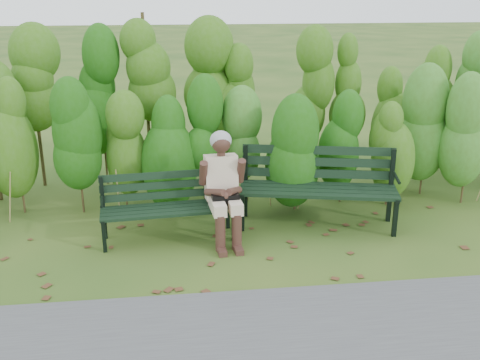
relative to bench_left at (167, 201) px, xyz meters
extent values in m
plane|color=#274B17|center=(0.87, -0.48, -0.47)|extent=(80.00, 80.00, 0.00)
cylinder|color=#47381E|center=(-1.88, 0.82, -0.07)|extent=(0.03, 0.03, 0.80)
ellipsoid|color=#3A6E12|center=(-1.88, 0.82, 0.57)|extent=(0.64, 0.64, 1.44)
cylinder|color=#47381E|center=(-1.27, 0.82, -0.07)|extent=(0.03, 0.03, 0.80)
ellipsoid|color=#3A6E12|center=(-1.27, 0.82, 0.57)|extent=(0.64, 0.64, 1.44)
cylinder|color=#47381E|center=(-0.66, 0.82, -0.07)|extent=(0.03, 0.03, 0.80)
ellipsoid|color=#3A6E12|center=(-0.66, 0.82, 0.57)|extent=(0.64, 0.64, 1.44)
cylinder|color=#47381E|center=(-0.05, 0.82, -0.07)|extent=(0.03, 0.03, 0.80)
ellipsoid|color=#3A6E12|center=(-0.05, 0.82, 0.57)|extent=(0.64, 0.64, 1.44)
cylinder|color=#47381E|center=(0.57, 0.82, -0.07)|extent=(0.03, 0.03, 0.80)
ellipsoid|color=#3A6E12|center=(0.57, 0.82, 0.57)|extent=(0.64, 0.64, 1.44)
cylinder|color=#47381E|center=(1.18, 0.82, -0.07)|extent=(0.03, 0.03, 0.80)
ellipsoid|color=#3A6E12|center=(1.18, 0.82, 0.57)|extent=(0.64, 0.64, 1.44)
cylinder|color=#47381E|center=(1.79, 0.82, -0.07)|extent=(0.03, 0.03, 0.80)
ellipsoid|color=#3A6E12|center=(1.79, 0.82, 0.57)|extent=(0.64, 0.64, 1.44)
cylinder|color=#47381E|center=(2.40, 0.82, -0.07)|extent=(0.03, 0.03, 0.80)
ellipsoid|color=#3A6E12|center=(2.40, 0.82, 0.57)|extent=(0.64, 0.64, 1.44)
cylinder|color=#47381E|center=(3.01, 0.82, -0.07)|extent=(0.03, 0.03, 0.80)
ellipsoid|color=#3A6E12|center=(3.01, 0.82, 0.57)|extent=(0.64, 0.64, 1.44)
cylinder|color=#47381E|center=(3.63, 0.82, -0.07)|extent=(0.03, 0.03, 0.80)
ellipsoid|color=#3A6E12|center=(3.63, 0.82, 0.57)|extent=(0.64, 0.64, 1.44)
cylinder|color=#47381E|center=(4.24, 0.82, -0.07)|extent=(0.03, 0.03, 0.80)
ellipsoid|color=#3A6E12|center=(4.24, 0.82, 0.57)|extent=(0.64, 0.64, 1.44)
cylinder|color=#47381E|center=(-1.82, 1.82, 0.08)|extent=(0.04, 0.04, 1.10)
ellipsoid|color=#1F5D0E|center=(-1.82, 1.82, 0.96)|extent=(0.70, 0.70, 1.98)
cylinder|color=#47381E|center=(-1.05, 1.82, 0.08)|extent=(0.04, 0.04, 1.10)
ellipsoid|color=#1F5D0E|center=(-1.05, 1.82, 0.96)|extent=(0.70, 0.70, 1.98)
cylinder|color=#47381E|center=(-0.28, 1.82, 0.08)|extent=(0.04, 0.04, 1.10)
ellipsoid|color=#1F5D0E|center=(-0.28, 1.82, 0.96)|extent=(0.70, 0.70, 1.98)
cylinder|color=#47381E|center=(0.49, 1.82, 0.08)|extent=(0.04, 0.04, 1.10)
ellipsoid|color=#1F5D0E|center=(0.49, 1.82, 0.96)|extent=(0.70, 0.70, 1.98)
cylinder|color=#47381E|center=(1.26, 1.82, 0.08)|extent=(0.04, 0.04, 1.10)
ellipsoid|color=#1F5D0E|center=(1.26, 1.82, 0.96)|extent=(0.70, 0.70, 1.98)
cylinder|color=#47381E|center=(2.02, 1.82, 0.08)|extent=(0.04, 0.04, 1.10)
ellipsoid|color=#1F5D0E|center=(2.02, 1.82, 0.96)|extent=(0.70, 0.70, 1.98)
cylinder|color=#47381E|center=(2.79, 1.82, 0.08)|extent=(0.04, 0.04, 1.10)
ellipsoid|color=#1F5D0E|center=(2.79, 1.82, 0.96)|extent=(0.70, 0.70, 1.98)
cylinder|color=#47381E|center=(3.56, 1.82, 0.08)|extent=(0.04, 0.04, 1.10)
ellipsoid|color=#1F5D0E|center=(3.56, 1.82, 0.96)|extent=(0.70, 0.70, 1.98)
cylinder|color=#47381E|center=(4.33, 1.82, 0.08)|extent=(0.04, 0.04, 1.10)
ellipsoid|color=#1F5D0E|center=(4.33, 1.82, 0.96)|extent=(0.70, 0.70, 1.98)
cube|color=brown|center=(0.34, 0.09, -0.47)|extent=(0.11, 0.11, 0.01)
cube|color=brown|center=(1.90, -1.25, -0.47)|extent=(0.07, 0.09, 0.01)
cube|color=brown|center=(3.86, -0.08, -0.47)|extent=(0.11, 0.10, 0.01)
cube|color=brown|center=(2.86, -1.01, -0.47)|extent=(0.10, 0.09, 0.01)
cube|color=brown|center=(1.15, -1.30, -0.47)|extent=(0.10, 0.11, 0.01)
cube|color=brown|center=(0.06, -0.34, -0.47)|extent=(0.10, 0.08, 0.01)
cube|color=brown|center=(1.18, -0.18, -0.47)|extent=(0.09, 0.10, 0.01)
cube|color=brown|center=(-1.32, -0.68, -0.47)|extent=(0.10, 0.11, 0.01)
cube|color=brown|center=(3.22, -0.17, -0.47)|extent=(0.11, 0.11, 0.01)
cube|color=brown|center=(1.00, 0.37, -0.47)|extent=(0.11, 0.09, 0.01)
cube|color=brown|center=(-0.43, -0.02, -0.47)|extent=(0.10, 0.11, 0.01)
cube|color=brown|center=(-1.30, 0.00, -0.47)|extent=(0.11, 0.10, 0.01)
cube|color=brown|center=(0.37, -1.00, -0.47)|extent=(0.11, 0.11, 0.01)
cube|color=brown|center=(2.90, -1.65, -0.47)|extent=(0.11, 0.11, 0.01)
cube|color=brown|center=(0.65, -0.79, -0.47)|extent=(0.10, 0.11, 0.01)
cube|color=brown|center=(3.06, -1.30, -0.47)|extent=(0.09, 0.11, 0.01)
cube|color=brown|center=(-0.20, -0.19, -0.47)|extent=(0.11, 0.11, 0.01)
cube|color=brown|center=(0.66, -0.32, -0.47)|extent=(0.09, 0.11, 0.01)
cube|color=brown|center=(1.43, -1.40, -0.47)|extent=(0.10, 0.11, 0.01)
cube|color=brown|center=(2.49, -1.13, -0.47)|extent=(0.11, 0.11, 0.01)
cube|color=brown|center=(3.32, 0.31, -0.47)|extent=(0.09, 0.10, 0.01)
cube|color=brown|center=(2.12, -1.62, -0.47)|extent=(0.07, 0.09, 0.01)
cube|color=brown|center=(1.20, -0.09, -0.47)|extent=(0.11, 0.10, 0.01)
cube|color=brown|center=(1.74, -0.30, -0.47)|extent=(0.10, 0.09, 0.01)
cube|color=brown|center=(1.37, -0.53, -0.47)|extent=(0.08, 0.10, 0.01)
cube|color=brown|center=(0.16, -1.39, -0.47)|extent=(0.11, 0.10, 0.01)
cube|color=brown|center=(1.58, -0.78, -0.47)|extent=(0.11, 0.11, 0.01)
cube|color=brown|center=(2.51, -1.00, -0.47)|extent=(0.10, 0.08, 0.01)
cube|color=brown|center=(0.56, 0.01, -0.47)|extent=(0.11, 0.10, 0.01)
cube|color=brown|center=(0.09, 0.00, -0.47)|extent=(0.09, 0.11, 0.01)
cube|color=brown|center=(-0.61, -0.27, -0.47)|extent=(0.10, 0.08, 0.01)
cube|color=brown|center=(2.42, 0.21, -0.47)|extent=(0.11, 0.11, 0.01)
cube|color=brown|center=(-0.60, -0.84, -0.47)|extent=(0.11, 0.11, 0.01)
cube|color=brown|center=(1.19, -1.66, -0.47)|extent=(0.10, 0.11, 0.01)
cube|color=black|center=(0.02, -0.26, -0.07)|extent=(1.60, 0.23, 0.04)
cube|color=black|center=(0.01, -0.15, -0.07)|extent=(1.60, 0.23, 0.04)
cube|color=black|center=(0.00, -0.04, -0.07)|extent=(1.60, 0.23, 0.04)
cube|color=black|center=(-0.01, 0.07, -0.07)|extent=(1.60, 0.23, 0.04)
cube|color=black|center=(-0.01, 0.15, 0.03)|extent=(1.60, 0.18, 0.09)
cube|color=black|center=(-0.01, 0.16, 0.15)|extent=(1.60, 0.18, 0.09)
cube|color=black|center=(-0.01, 0.18, 0.28)|extent=(1.60, 0.18, 0.09)
cube|color=black|center=(-0.74, -0.34, -0.27)|extent=(0.05, 0.05, 0.40)
cube|color=black|center=(-0.77, 0.04, -0.07)|extent=(0.05, 0.05, 0.80)
cube|color=black|center=(-0.75, -0.16, -0.09)|extent=(0.08, 0.45, 0.04)
cylinder|color=black|center=(-0.75, -0.20, 0.11)|extent=(0.06, 0.33, 0.03)
cube|color=black|center=(0.78, -0.21, -0.27)|extent=(0.05, 0.05, 0.40)
cube|color=black|center=(0.75, 0.17, -0.07)|extent=(0.05, 0.05, 0.80)
cube|color=black|center=(0.77, -0.03, -0.09)|extent=(0.08, 0.45, 0.04)
cylinder|color=black|center=(0.77, -0.08, 0.11)|extent=(0.06, 0.33, 0.03)
cube|color=black|center=(1.85, -0.11, 0.02)|extent=(1.96, 0.54, 0.04)
cube|color=black|center=(1.88, 0.02, 0.02)|extent=(1.96, 0.54, 0.04)
cube|color=black|center=(1.91, 0.16, 0.02)|extent=(1.96, 0.54, 0.04)
cube|color=black|center=(1.94, 0.29, 0.02)|extent=(1.96, 0.54, 0.04)
cube|color=black|center=(1.96, 0.39, 0.14)|extent=(1.94, 0.48, 0.12)
cube|color=black|center=(1.96, 0.40, 0.30)|extent=(1.94, 0.48, 0.12)
cube|color=black|center=(1.97, 0.42, 0.45)|extent=(1.94, 0.48, 0.12)
cube|color=black|center=(0.93, 0.08, -0.22)|extent=(0.07, 0.07, 0.49)
cube|color=black|center=(1.03, 0.54, 0.02)|extent=(0.07, 0.07, 0.99)
cube|color=black|center=(0.97, 0.29, 0.00)|extent=(0.17, 0.55, 0.04)
cylinder|color=black|center=(0.96, 0.24, 0.24)|extent=(0.13, 0.41, 0.04)
cube|color=black|center=(2.77, -0.33, -0.22)|extent=(0.07, 0.07, 0.49)
cube|color=black|center=(2.87, 0.13, 0.02)|extent=(0.07, 0.07, 0.99)
cube|color=black|center=(2.82, -0.11, 0.00)|extent=(0.17, 0.55, 0.04)
cylinder|color=black|center=(2.81, -0.17, 0.24)|extent=(0.13, 0.41, 0.04)
cube|color=beige|center=(0.59, -0.28, 0.03)|extent=(0.19, 0.47, 0.14)
cube|color=beige|center=(0.78, -0.26, 0.03)|extent=(0.19, 0.47, 0.14)
cylinder|color=#462820|center=(0.60, -0.46, -0.25)|extent=(0.13, 0.13, 0.44)
cylinder|color=#462820|center=(0.80, -0.44, -0.25)|extent=(0.13, 0.13, 0.44)
cube|color=#462820|center=(0.61, -0.55, -0.44)|extent=(0.11, 0.22, 0.06)
cube|color=#462820|center=(0.80, -0.53, -0.44)|extent=(0.11, 0.22, 0.06)
cube|color=beige|center=(0.66, 0.02, 0.27)|extent=(0.41, 0.30, 0.56)
cylinder|color=#462820|center=(0.66, 0.00, 0.57)|extent=(0.10, 0.10, 0.11)
sphere|color=#462820|center=(0.66, -0.01, 0.71)|extent=(0.23, 0.23, 0.23)
ellipsoid|color=gray|center=(0.66, 0.02, 0.73)|extent=(0.26, 0.25, 0.24)
cylinder|color=#462820|center=(0.44, -0.08, 0.37)|extent=(0.12, 0.23, 0.34)
cylinder|color=#462820|center=(0.89, -0.05, 0.37)|extent=(0.12, 0.23, 0.34)
cylinder|color=#462820|center=(0.56, -0.22, 0.17)|extent=(0.26, 0.27, 0.14)
cylinder|color=#462820|center=(0.79, -0.20, 0.17)|extent=(0.23, 0.29, 0.14)
sphere|color=#462820|center=(0.68, -0.27, 0.15)|extent=(0.12, 0.12, 0.12)
cube|color=black|center=(0.68, -0.26, 0.07)|extent=(0.33, 0.16, 0.17)
camera|label=1|loc=(0.10, -6.39, 2.48)|focal=42.00mm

